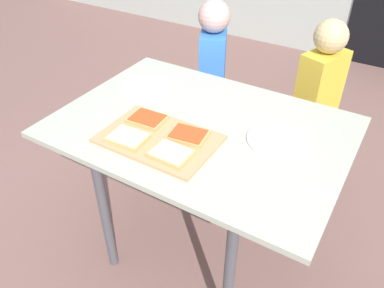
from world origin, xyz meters
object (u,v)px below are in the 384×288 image
object	(u,v)px
pizza_slice_far_right	(188,135)
pizza_slice_far_left	(147,119)
pizza_slice_near_right	(171,154)
child_left	(212,76)
plate_white_left	(145,88)
child_right	(317,99)
pizza_slice_near_left	(128,138)
plate_white_right	(277,140)
dining_table	(201,142)
cutting_board	(159,139)

from	to	relation	value
pizza_slice_far_right	pizza_slice_far_left	world-z (taller)	same
pizza_slice_near_right	child_left	size ratio (longest dim) A/B	0.14
pizza_slice_far_left	plate_white_left	xyz separation A→B (m)	(-0.19, 0.23, -0.02)
plate_white_left	child_right	size ratio (longest dim) A/B	0.23
pizza_slice_near_left	pizza_slice_far_left	size ratio (longest dim) A/B	0.99
pizza_slice_near_right	pizza_slice_far_right	size ratio (longest dim) A/B	0.92
pizza_slice_near_right	child_left	xyz separation A→B (m)	(-0.33, 0.92, -0.18)
pizza_slice_far_right	plate_white_left	distance (m)	0.46
pizza_slice_near_left	plate_white_right	world-z (taller)	pizza_slice_near_left
dining_table	pizza_slice_near_right	size ratio (longest dim) A/B	8.05
pizza_slice_near_right	dining_table	bearing A→B (deg)	94.28
plate_white_left	child_left	bearing A→B (deg)	83.64
dining_table	plate_white_right	distance (m)	0.32
pizza_slice_far_right	child_left	world-z (taller)	child_left
pizza_slice_near_right	child_right	bearing A→B (deg)	75.32
plate_white_left	child_left	xyz separation A→B (m)	(0.06, 0.55, -0.16)
pizza_slice_near_left	dining_table	bearing A→B (deg)	54.68
cutting_board	child_right	xyz separation A→B (m)	(0.36, 0.93, -0.18)
dining_table	child_left	distance (m)	0.75
dining_table	pizza_slice_far_left	world-z (taller)	pizza_slice_far_left
cutting_board	pizza_slice_near_left	bearing A→B (deg)	-141.50
pizza_slice_far_left	plate_white_left	bearing A→B (deg)	128.97
cutting_board	plate_white_right	distance (m)	0.45
pizza_slice_near_right	child_left	distance (m)	0.99
pizza_slice_near_left	child_right	size ratio (longest dim) A/B	0.15
cutting_board	pizza_slice_far_left	distance (m)	0.13
child_left	dining_table	bearing A→B (deg)	-65.10
pizza_slice_near_left	pizza_slice_far_left	bearing A→B (deg)	95.54
cutting_board	child_left	world-z (taller)	child_left
child_left	pizza_slice_near_left	bearing A→B (deg)	-81.35
pizza_slice_far_right	pizza_slice_far_left	bearing A→B (deg)	177.00
dining_table	pizza_slice_far_right	size ratio (longest dim) A/B	7.43
cutting_board	plate_white_right	xyz separation A→B (m)	(0.39, 0.23, -0.00)
pizza_slice_far_right	cutting_board	bearing A→B (deg)	-148.43
cutting_board	child_right	bearing A→B (deg)	68.67
plate_white_right	child_left	bearing A→B (deg)	134.72
pizza_slice_near_right	pizza_slice_near_left	bearing A→B (deg)	-178.95
dining_table	pizza_slice_far_right	world-z (taller)	pizza_slice_far_right
child_left	child_right	size ratio (longest dim) A/B	1.02
plate_white_left	pizza_slice_near_right	bearing A→B (deg)	-43.16
child_left	pizza_slice_far_left	bearing A→B (deg)	-80.80
pizza_slice_far_left	plate_white_right	distance (m)	0.52
child_right	child_left	bearing A→B (deg)	-172.06
plate_white_right	pizza_slice_far_left	bearing A→B (deg)	-162.03
pizza_slice_near_left	plate_white_right	size ratio (longest dim) A/B	0.64
pizza_slice_near_left	pizza_slice_far_left	world-z (taller)	same
dining_table	plate_white_left	xyz separation A→B (m)	(-0.38, 0.13, 0.09)
pizza_slice_far_right	plate_white_right	bearing A→B (deg)	30.13
cutting_board	pizza_slice_near_right	bearing A→B (deg)	-33.57
pizza_slice_near_left	pizza_slice_far_left	distance (m)	0.14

